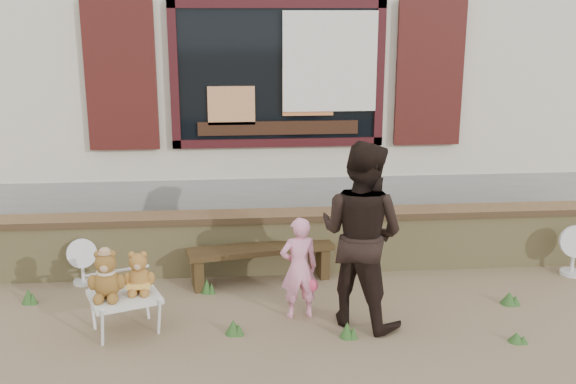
{
  "coord_description": "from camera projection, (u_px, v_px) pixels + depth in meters",
  "views": [
    {
      "loc": [
        -0.56,
        -5.94,
        2.77
      ],
      "look_at": [
        0.0,
        0.6,
        1.0
      ],
      "focal_mm": 42.0,
      "sensor_mm": 36.0,
      "label": 1
    }
  ],
  "objects": [
    {
      "name": "ground",
      "position": [
        293.0,
        308.0,
        6.49
      ],
      "size": [
        80.0,
        80.0,
        0.0
      ],
      "primitive_type": "plane",
      "color": "brown",
      "rests_on": "ground"
    },
    {
      "name": "shopfront",
      "position": [
        266.0,
        63.0,
        10.28
      ],
      "size": [
        8.04,
        5.13,
        4.0
      ],
      "color": "#BCB298",
      "rests_on": "ground"
    },
    {
      "name": "brick_wall",
      "position": [
        285.0,
        241.0,
        7.36
      ],
      "size": [
        7.1,
        0.36,
        0.67
      ],
      "color": "tan",
      "rests_on": "ground"
    },
    {
      "name": "bench",
      "position": [
        261.0,
        256.0,
        7.05
      ],
      "size": [
        1.56,
        0.59,
        0.39
      ],
      "rotation": [
        0.0,
        0.0,
        0.18
      ],
      "color": "#322411",
      "rests_on": "ground"
    },
    {
      "name": "folding_chair",
      "position": [
        124.0,
        298.0,
        5.94
      ],
      "size": [
        0.72,
        0.68,
        0.36
      ],
      "rotation": [
        0.0,
        0.0,
        0.37
      ],
      "color": "silver",
      "rests_on": "ground"
    },
    {
      "name": "teddy_bear_left",
      "position": [
        106.0,
        274.0,
        5.81
      ],
      "size": [
        0.4,
        0.38,
        0.44
      ],
      "primitive_type": null,
      "rotation": [
        0.0,
        0.0,
        0.37
      ],
      "color": "brown",
      "rests_on": "folding_chair"
    },
    {
      "name": "teddy_bear_right",
      "position": [
        139.0,
        271.0,
        5.94
      ],
      "size": [
        0.35,
        0.33,
        0.39
      ],
      "primitive_type": null,
      "rotation": [
        0.0,
        0.0,
        0.37
      ],
      "color": "brown",
      "rests_on": "folding_chair"
    },
    {
      "name": "child",
      "position": [
        299.0,
        268.0,
        6.19
      ],
      "size": [
        0.38,
        0.28,
        0.97
      ],
      "primitive_type": "imported",
      "rotation": [
        0.0,
        0.0,
        3.27
      ],
      "color": "pink",
      "rests_on": "ground"
    },
    {
      "name": "adult",
      "position": [
        361.0,
        234.0,
        5.99
      ],
      "size": [
        1.04,
        1.02,
        1.69
      ],
      "primitive_type": "imported",
      "rotation": [
        0.0,
        0.0,
        2.46
      ],
      "color": "black",
      "rests_on": "ground"
    },
    {
      "name": "fan_left",
      "position": [
        82.0,
        261.0,
        7.01
      ],
      "size": [
        0.32,
        0.21,
        0.5
      ],
      "rotation": [
        0.0,
        0.0,
        0.34
      ],
      "color": "silver",
      "rests_on": "ground"
    },
    {
      "name": "fan_right",
      "position": [
        574.0,
        250.0,
        7.24
      ],
      "size": [
        0.36,
        0.24,
        0.57
      ],
      "rotation": [
        0.0,
        0.0,
        -0.14
      ],
      "color": "silver",
      "rests_on": "ground"
    },
    {
      "name": "grass_tufts",
      "position": [
        304.0,
        310.0,
        6.29
      ],
      "size": [
        4.84,
        1.42,
        0.15
      ],
      "color": "#2D5321",
      "rests_on": "ground"
    }
  ]
}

